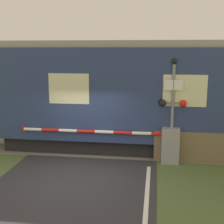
% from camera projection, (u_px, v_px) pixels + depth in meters
% --- Properties ---
extents(ground_plane, '(80.00, 80.00, 0.00)m').
position_uv_depth(ground_plane, '(80.00, 175.00, 9.72)').
color(ground_plane, '#4C6033').
extents(track_bed, '(36.00, 3.20, 0.13)m').
position_uv_depth(track_bed, '(98.00, 145.00, 12.79)').
color(track_bed, slate).
rests_on(track_bed, ground_plane).
extents(train, '(14.42, 3.15, 4.17)m').
position_uv_depth(train, '(181.00, 95.00, 11.93)').
color(train, black).
rests_on(train, ground_plane).
extents(crossing_barrier, '(5.65, 0.44, 1.26)m').
position_uv_depth(crossing_barrier, '(158.00, 143.00, 10.75)').
color(crossing_barrier, gray).
rests_on(crossing_barrier, ground_plane).
extents(signal_post, '(0.96, 0.26, 3.57)m').
position_uv_depth(signal_post, '(173.00, 105.00, 10.43)').
color(signal_post, gray).
rests_on(signal_post, ground_plane).
extents(roadside_fence, '(3.44, 0.06, 1.10)m').
position_uv_depth(roadside_fence, '(205.00, 148.00, 10.62)').
color(roadside_fence, '#726047').
rests_on(roadside_fence, ground_plane).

